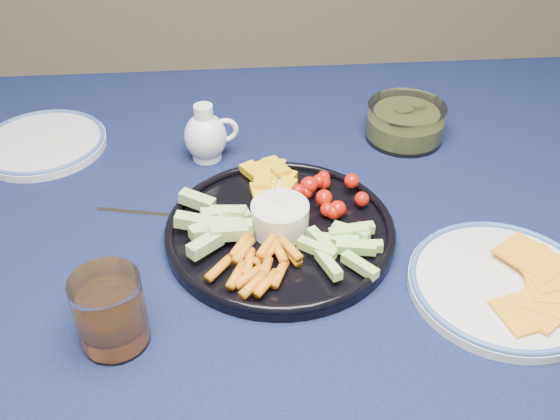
{
  "coord_description": "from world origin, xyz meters",
  "views": [
    {
      "loc": [
        -0.13,
        -0.71,
        1.33
      ],
      "look_at": [
        -0.07,
        -0.03,
        0.8
      ],
      "focal_mm": 40.0,
      "sensor_mm": 36.0,
      "label": 1
    }
  ],
  "objects": [
    {
      "name": "dining_table",
      "position": [
        0.0,
        0.0,
        0.66
      ],
      "size": [
        1.67,
        1.07,
        0.75
      ],
      "color": "#532E1B",
      "rests_on": "ground"
    },
    {
      "name": "pickle_bowl",
      "position": [
        0.17,
        0.23,
        0.77
      ],
      "size": [
        0.14,
        0.14,
        0.06
      ],
      "color": "silver",
      "rests_on": "dining_table"
    },
    {
      "name": "creamer_pitcher",
      "position": [
        -0.18,
        0.19,
        0.79
      ],
      "size": [
        0.09,
        0.07,
        0.1
      ],
      "color": "white",
      "rests_on": "dining_table"
    },
    {
      "name": "crudite_platter",
      "position": [
        -0.07,
        -0.03,
        0.76
      ],
      "size": [
        0.33,
        0.33,
        0.11
      ],
      "color": "black",
      "rests_on": "dining_table"
    },
    {
      "name": "cheese_plate",
      "position": [
        0.21,
        -0.16,
        0.76
      ],
      "size": [
        0.24,
        0.24,
        0.03
      ],
      "color": "silver",
      "rests_on": "dining_table"
    },
    {
      "name": "fork_left",
      "position": [
        -0.26,
        0.04,
        0.75
      ],
      "size": [
        0.14,
        0.04,
        0.0
      ],
      "color": "white",
      "rests_on": "dining_table"
    },
    {
      "name": "juice_tumbler",
      "position": [
        -0.28,
        -0.2,
        0.79
      ],
      "size": [
        0.08,
        0.08,
        0.1
      ],
      "color": "silver",
      "rests_on": "dining_table"
    },
    {
      "name": "fork_right",
      "position": [
        0.27,
        -0.19,
        0.75
      ],
      "size": [
        0.18,
        0.09,
        0.0
      ],
      "color": "white",
      "rests_on": "dining_table"
    },
    {
      "name": "side_plate_extra",
      "position": [
        -0.46,
        0.24,
        0.76
      ],
      "size": [
        0.22,
        0.22,
        0.02
      ],
      "color": "silver",
      "rests_on": "dining_table"
    }
  ]
}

